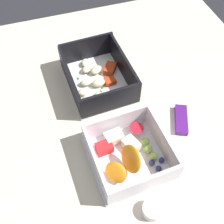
{
  "coord_description": "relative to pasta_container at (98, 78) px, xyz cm",
  "views": [
    {
      "loc": [
        30.37,
        -9.87,
        49.37
      ],
      "look_at": [
        -0.89,
        0.29,
        4.0
      ],
      "focal_mm": 43.82,
      "sensor_mm": 36.0,
      "label": 1
    }
  ],
  "objects": [
    {
      "name": "table_surface",
      "position": [
        10.89,
        -0.17,
        -3.09
      ],
      "size": [
        80.0,
        80.0,
        2.0
      ],
      "primitive_type": "cube",
      "color": "beige",
      "rests_on": "ground"
    },
    {
      "name": "pasta_container",
      "position": [
        0.0,
        0.0,
        0.0
      ],
      "size": [
        18.13,
        14.04,
        6.48
      ],
      "rotation": [
        0.0,
        0.0,
        0.05
      ],
      "color": "white",
      "rests_on": "table_surface"
    },
    {
      "name": "fruit_bowl",
      "position": [
        19.99,
        0.13,
        -0.01
      ],
      "size": [
        14.64,
        14.43,
        6.02
      ],
      "rotation": [
        0.0,
        0.0,
        0.05
      ],
      "color": "white",
      "rests_on": "table_surface"
    },
    {
      "name": "candy_bar",
      "position": [
        15.37,
        13.47,
        -1.49
      ],
      "size": [
        7.37,
        5.05,
        1.2
      ],
      "primitive_type": "cube",
      "rotation": [
        0.0,
        0.0,
        -0.42
      ],
      "color": "#51197A",
      "rests_on": "table_surface"
    },
    {
      "name": "paper_cup_liner",
      "position": [
        30.51,
        0.58,
        -1.14
      ],
      "size": [
        3.53,
        3.53,
        1.89
      ],
      "primitive_type": "cylinder",
      "color": "white",
      "rests_on": "table_surface"
    }
  ]
}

